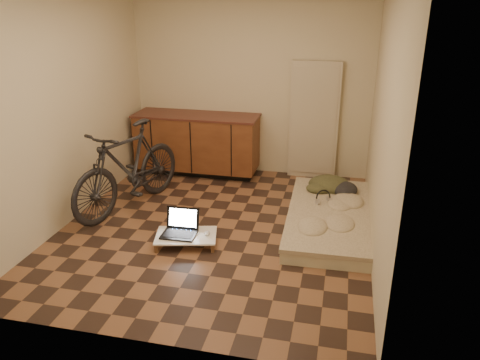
% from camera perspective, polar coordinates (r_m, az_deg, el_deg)
% --- Properties ---
extents(room_shell, '(3.50, 4.00, 2.60)m').
position_cam_1_polar(room_shell, '(5.06, -3.26, 7.39)').
color(room_shell, brown).
rests_on(room_shell, ground).
extents(cabinets, '(1.84, 0.62, 0.91)m').
position_cam_1_polar(cabinets, '(7.07, -5.23, 4.46)').
color(cabinets, black).
rests_on(cabinets, ground).
extents(appliance_panel, '(0.70, 0.10, 1.70)m').
position_cam_1_polar(appliance_panel, '(6.88, 9.01, 7.13)').
color(appliance_panel, beige).
rests_on(appliance_panel, ground).
extents(bicycle, '(1.12, 1.94, 1.20)m').
position_cam_1_polar(bicycle, '(5.95, -13.53, 1.98)').
color(bicycle, black).
rests_on(bicycle, ground).
extents(futon, '(1.02, 2.06, 0.18)m').
position_cam_1_polar(futon, '(5.66, 10.90, -4.50)').
color(futon, beige).
rests_on(futon, ground).
extents(clothing_pile, '(0.59, 0.49, 0.23)m').
position_cam_1_polar(clothing_pile, '(6.21, 11.32, -0.08)').
color(clothing_pile, '#3B3D23').
rests_on(clothing_pile, futon).
extents(headphones, '(0.29, 0.29, 0.15)m').
position_cam_1_polar(headphones, '(5.79, 10.12, -2.05)').
color(headphones, black).
rests_on(headphones, futon).
extents(lap_desk, '(0.73, 0.56, 0.11)m').
position_cam_1_polar(lap_desk, '(5.17, -6.59, -6.79)').
color(lap_desk, brown).
rests_on(lap_desk, ground).
extents(laptop, '(0.38, 0.34, 0.25)m').
position_cam_1_polar(laptop, '(5.18, -7.29, -5.93)').
color(laptop, black).
rests_on(laptop, lap_desk).
extents(mouse, '(0.07, 0.10, 0.04)m').
position_cam_1_polar(mouse, '(5.13, -4.03, -6.50)').
color(mouse, silver).
rests_on(mouse, lap_desk).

